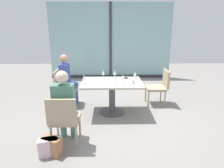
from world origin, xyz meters
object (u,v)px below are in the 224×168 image
at_px(chair_front_left, 64,118).
at_px(wine_glass_5, 135,74).
at_px(handbag_1, 55,107).
at_px(cell_phone_on_table, 126,78).
at_px(coffee_cup, 133,82).
at_px(wine_glass_4, 123,77).
at_px(wine_glass_0, 115,73).
at_px(handbag_2, 52,146).
at_px(wine_glass_3, 115,77).
at_px(person_front_left, 65,103).
at_px(wine_glass_2, 103,73).
at_px(chair_far_left, 64,86).
at_px(wine_glass_1, 84,78).
at_px(chair_far_right, 160,85).
at_px(person_far_left, 67,78).
at_px(dining_table_main, 112,89).
at_px(handbag_0, 48,147).

bearing_deg(chair_front_left, wine_glass_5, 47.72).
distance_m(chair_front_left, handbag_1, 1.40).
relative_size(chair_front_left, cell_phone_on_table, 6.04).
height_order(wine_glass_5, coffee_cup, wine_glass_5).
height_order(wine_glass_4, cell_phone_on_table, wine_glass_4).
bearing_deg(wine_glass_0, handbag_2, -118.74).
xyz_separation_m(wine_glass_3, wine_glass_4, (0.17, 0.01, 0.00)).
relative_size(person_front_left, wine_glass_5, 6.81).
xyz_separation_m(wine_glass_2, wine_glass_4, (0.43, -0.40, 0.00)).
bearing_deg(wine_glass_0, chair_far_left, 171.49).
height_order(chair_far_left, handbag_2, chair_far_left).
xyz_separation_m(chair_far_left, wine_glass_1, (0.59, -0.63, 0.37)).
xyz_separation_m(chair_front_left, chair_far_left, (-0.39, 1.79, 0.00)).
bearing_deg(cell_phone_on_table, wine_glass_0, 179.35).
relative_size(coffee_cup, handbag_2, 0.30).
relative_size(chair_far_left, wine_glass_3, 4.70).
relative_size(wine_glass_4, wine_glass_5, 1.00).
bearing_deg(handbag_2, person_front_left, 92.97).
relative_size(chair_front_left, handbag_2, 2.90).
bearing_deg(chair_far_right, chair_far_left, 180.00).
height_order(wine_glass_1, cell_phone_on_table, wine_glass_1).
bearing_deg(wine_glass_5, wine_glass_1, -165.25).
relative_size(wine_glass_0, cell_phone_on_table, 1.28).
distance_m(wine_glass_3, handbag_2, 1.91).
distance_m(chair_front_left, coffee_cup, 1.70).
height_order(person_front_left, handbag_1, person_front_left).
bearing_deg(wine_glass_4, person_far_left, 155.59).
bearing_deg(wine_glass_1, cell_phone_on_table, 25.08).
bearing_deg(wine_glass_1, chair_far_left, 133.13).
distance_m(person_far_left, cell_phone_on_table, 1.43).
relative_size(person_far_left, handbag_1, 4.20).
height_order(chair_far_right, person_far_left, person_far_left).
relative_size(wine_glass_0, wine_glass_5, 1.00).
bearing_deg(dining_table_main, handbag_2, -121.66).
xyz_separation_m(chair_far_left, wine_glass_0, (1.26, -0.19, 0.37)).
xyz_separation_m(handbag_1, handbag_2, (0.34, -1.52, 0.00)).
distance_m(person_far_left, coffee_cup, 1.66).
bearing_deg(chair_far_right, dining_table_main, -156.84).
height_order(person_far_left, wine_glass_4, person_far_left).
xyz_separation_m(chair_front_left, wine_glass_5, (1.32, 1.46, 0.37)).
relative_size(chair_far_right, wine_glass_3, 4.70).
bearing_deg(handbag_1, dining_table_main, -8.94).
bearing_deg(dining_table_main, person_front_left, -124.18).
relative_size(chair_far_right, cell_phone_on_table, 6.04).
bearing_deg(cell_phone_on_table, dining_table_main, -136.00).
bearing_deg(chair_far_right, person_front_left, -139.71).
distance_m(handbag_0, handbag_1, 1.57).
relative_size(chair_front_left, coffee_cup, 9.67).
distance_m(wine_glass_2, wine_glass_5, 0.74).
bearing_deg(coffee_cup, wine_glass_3, 170.28).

